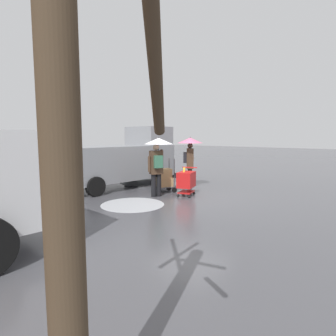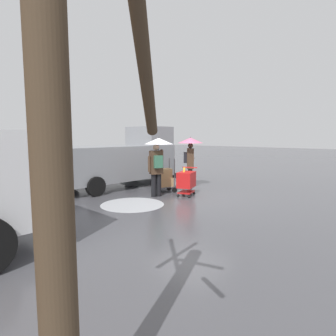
{
  "view_description": "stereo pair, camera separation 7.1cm",
  "coord_description": "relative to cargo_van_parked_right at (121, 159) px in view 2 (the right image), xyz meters",
  "views": [
    {
      "loc": [
        -6.07,
        7.83,
        2.18
      ],
      "look_at": [
        0.69,
        0.48,
        1.05
      ],
      "focal_mm": 30.32,
      "sensor_mm": 36.0,
      "label": 1
    },
    {
      "loc": [
        -6.12,
        7.79,
        2.18
      ],
      "look_at": [
        0.69,
        0.48,
        1.05
      ],
      "focal_mm": 30.32,
      "sensor_mm": 36.0,
      "label": 2
    }
  ],
  "objects": [
    {
      "name": "hand_dolly_boxes",
      "position": [
        -2.28,
        -0.37,
        -0.65
      ],
      "size": [
        0.72,
        0.83,
        1.32
      ],
      "color": "#515156",
      "rests_on": "ground"
    },
    {
      "name": "pedestrian_pink_side",
      "position": [
        -2.61,
        0.38,
        0.39
      ],
      "size": [
        1.04,
        1.04,
        2.15
      ],
      "color": "black",
      "rests_on": "ground"
    },
    {
      "name": "pedestrian_black_side",
      "position": [
        -2.43,
        -1.71,
        0.39
      ],
      "size": [
        1.04,
        1.04,
        2.15
      ],
      "color": "black",
      "rests_on": "ground"
    },
    {
      "name": "bare_tree_near",
      "position": [
        -8.17,
        6.79,
        0.98
      ],
      "size": [
        1.46,
        1.47,
        4.55
      ],
      "color": "#423323",
      "rests_on": "ground"
    },
    {
      "name": "shopping_cart_vendor",
      "position": [
        -3.3,
        -0.41,
        -0.61
      ],
      "size": [
        0.81,
        0.96,
        1.04
      ],
      "color": "red",
      "rests_on": "ground"
    },
    {
      "name": "ground_plane",
      "position": [
        -3.66,
        -0.26,
        -1.18
      ],
      "size": [
        90.0,
        90.0,
        0.0
      ],
      "primitive_type": "plane",
      "color": "#4C4C51"
    },
    {
      "name": "cargo_van_parked_right",
      "position": [
        0.0,
        0.0,
        0.0
      ],
      "size": [
        2.29,
        5.38,
        2.6
      ],
      "color": "gray",
      "rests_on": "ground"
    },
    {
      "name": "slush_patch_mid_street",
      "position": [
        -2.9,
        1.81,
        -1.18
      ],
      "size": [
        2.02,
        2.02,
        0.01
      ],
      "primitive_type": "cylinder",
      "color": "#ADAFB5",
      "rests_on": "ground"
    },
    {
      "name": "slush_patch_under_van",
      "position": [
        0.12,
        -1.39,
        -1.18
      ],
      "size": [
        2.18,
        2.18,
        0.01
      ],
      "primitive_type": "cylinder",
      "color": "#999BA0",
      "rests_on": "ground"
    }
  ]
}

